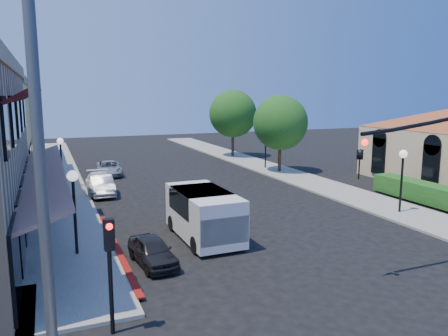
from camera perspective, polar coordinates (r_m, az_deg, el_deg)
name	(u,v)px	position (r m, az deg, el deg)	size (l,w,h in m)	color
ground	(379,305)	(15.18, 19.63, -16.51)	(120.00, 120.00, 0.00)	black
sidewalk_left	(57,176)	(37.56, -20.95, -0.97)	(3.50, 50.00, 0.12)	gray
sidewalk_right	(253,163)	(41.70, 3.80, 0.65)	(3.50, 50.00, 0.12)	gray
curb_red_strip	(117,251)	(19.30, -13.79, -10.49)	(0.25, 10.00, 0.06)	maroon
hedge	(428,204)	(29.11, 25.09, -4.30)	(1.40, 8.00, 1.10)	#215117
street_tree_a	(280,123)	(36.87, 7.37, 5.88)	(4.56, 4.56, 6.48)	#312113
street_tree_b	(233,114)	(45.80, 1.16, 7.11)	(4.94, 4.94, 7.02)	#312113
secondary_signal	(110,255)	(12.23, -14.69, -10.92)	(0.28, 0.42, 3.32)	black
cobra_streetlight	(62,168)	(8.10, -20.39, -0.05)	(3.60, 0.25, 9.31)	#595B5E
lamppost_left_near	(73,191)	(18.41, -19.06, -2.86)	(0.44, 0.44, 3.57)	black
lamppost_left_far	(61,150)	(32.23, -20.55, 2.22)	(0.44, 0.44, 3.57)	black
lamppost_right_near	(403,165)	(25.64, 22.29, 0.35)	(0.44, 0.44, 3.57)	black
lamppost_right_far	(266,138)	(38.59, 5.47, 3.91)	(0.44, 0.44, 3.57)	black
white_van	(204,212)	(19.89, -2.63, -5.72)	(2.27, 5.04, 2.22)	silver
parked_car_a	(152,251)	(17.44, -9.33, -10.64)	(1.28, 3.18, 1.08)	black
parked_car_b	(102,185)	(29.75, -15.69, -2.17)	(1.38, 3.96, 1.31)	#A6AAAC
parked_car_c	(100,183)	(30.73, -15.91, -1.84)	(1.78, 4.37, 1.27)	white
parked_car_d	(109,168)	(36.77, -14.81, -0.03)	(1.94, 4.21, 1.17)	#A6A8AB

